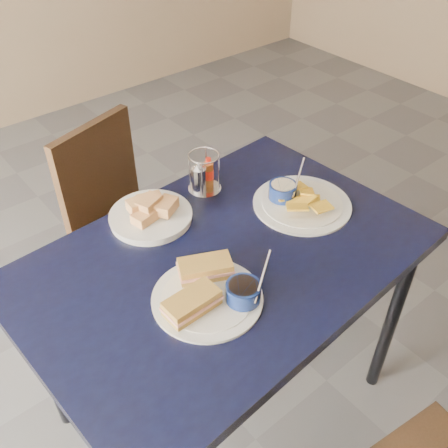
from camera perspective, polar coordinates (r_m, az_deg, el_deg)
ground at (r=2.05m, az=-2.53°, el=-17.36°), size 6.00×6.00×0.00m
dining_table at (r=1.46m, az=0.09°, el=-5.50°), size 1.19×0.83×0.75m
chair_far at (r=2.08m, az=-11.40°, el=2.02°), size 0.48×0.48×0.83m
sandwich_plate at (r=1.28m, az=-1.59°, el=-7.64°), size 0.31×0.29×0.12m
plantain_plate at (r=1.60m, az=8.29°, el=2.78°), size 0.31×0.31×0.12m
bread_basket at (r=1.53m, az=-8.38°, el=1.20°), size 0.25×0.25×0.08m
condiment_caddy at (r=1.63m, az=-2.43°, el=5.56°), size 0.11×0.11×0.14m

